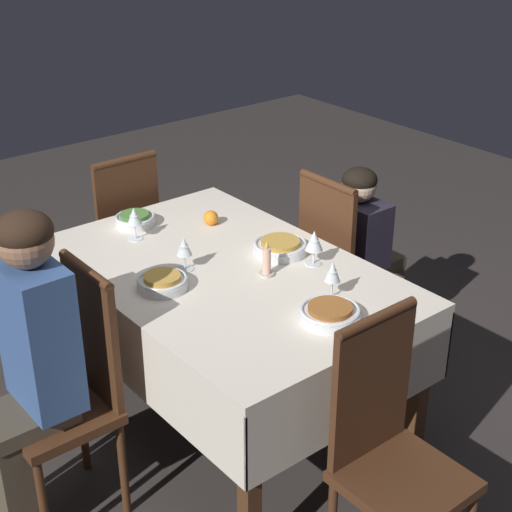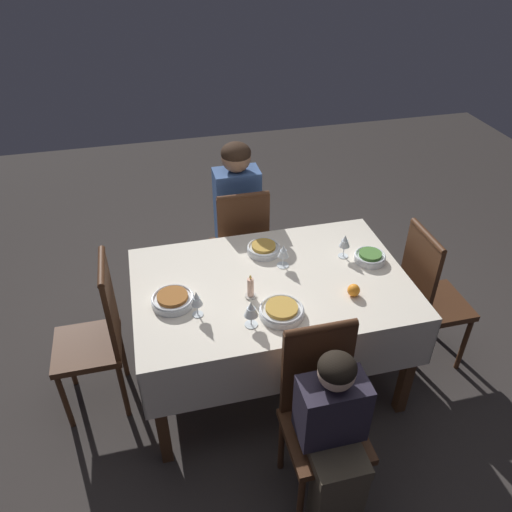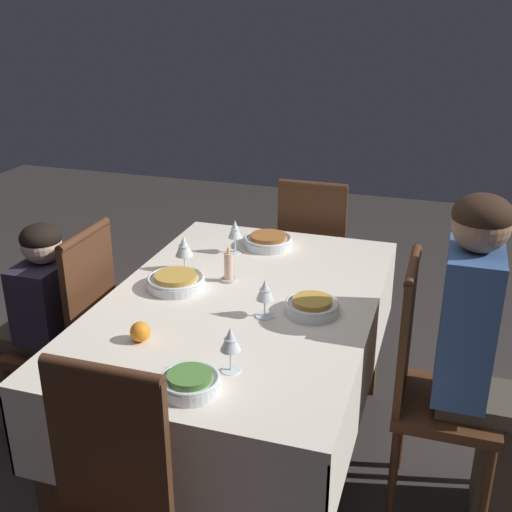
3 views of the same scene
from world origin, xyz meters
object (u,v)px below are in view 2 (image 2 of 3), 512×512
object	(u,v)px
dining_table	(271,295)
person_adult_denim	(236,214)
chair_south	(241,246)
chair_west	(428,294)
bowl_south	(264,249)
wine_glass_north	(251,309)
bowl_west	(370,257)
wine_glass_east	(197,299)
chair_east	(98,333)
wine_glass_west	(345,242)
person_child_dark	(334,439)
orange_fruit	(354,290)
chair_north	(321,411)
bowl_north	(282,311)
wine_glass_south	(283,252)
candle_centerpiece	(251,289)
bowl_east	(173,299)

from	to	relation	value
dining_table	person_adult_denim	size ratio (longest dim) A/B	1.21
chair_south	chair_west	bearing A→B (deg)	141.96
bowl_south	wine_glass_north	bearing A→B (deg)	69.92
wine_glass_north	bowl_west	size ratio (longest dim) A/B	0.82
wine_glass_east	wine_glass_north	bearing A→B (deg)	151.25
chair_east	wine_glass_west	xyz separation A→B (m)	(-1.45, -0.06, 0.34)
person_child_dark	wine_glass_north	world-z (taller)	person_child_dark
dining_table	person_adult_denim	bearing A→B (deg)	-88.68
orange_fruit	chair_north	bearing A→B (deg)	55.73
wine_glass_north	bowl_south	bearing A→B (deg)	-110.08
chair_north	wine_glass_east	world-z (taller)	chair_north
chair_west	orange_fruit	size ratio (longest dim) A/B	14.80
wine_glass_west	chair_west	bearing A→B (deg)	158.68
chair_south	bowl_west	xyz separation A→B (m)	(-0.63, 0.66, 0.26)
chair_east	bowl_south	bearing A→B (deg)	101.77
wine_glass_east	person_child_dark	bearing A→B (deg)	124.69
chair_south	person_adult_denim	world-z (taller)	person_adult_denim
chair_east	bowl_north	bearing A→B (deg)	70.09
wine_glass_south	wine_glass_west	distance (m)	0.37
chair_north	person_adult_denim	bearing A→B (deg)	92.73
wine_glass_north	candle_centerpiece	xyz separation A→B (m)	(-0.05, -0.21, -0.05)
chair_east	chair_west	distance (m)	1.95
chair_north	bowl_north	xyz separation A→B (m)	(0.08, -0.44, 0.26)
person_adult_denim	orange_fruit	xyz separation A→B (m)	(-0.41, 1.08, 0.10)
person_child_dark	chair_east	bearing A→B (deg)	137.28
person_adult_denim	bowl_west	world-z (taller)	person_adult_denim
wine_glass_south	bowl_north	size ratio (longest dim) A/B	0.62
wine_glass_east	chair_south	bearing A→B (deg)	-115.05
wine_glass_east	bowl_east	bearing A→B (deg)	-46.13
bowl_south	wine_glass_west	bearing A→B (deg)	161.45
candle_centerpiece	chair_south	bearing A→B (deg)	-98.49
bowl_north	bowl_east	world-z (taller)	same
bowl_south	wine_glass_west	size ratio (longest dim) A/B	1.33
chair_south	bowl_south	distance (m)	0.51
bowl_north	bowl_east	xyz separation A→B (m)	(0.53, -0.22, 0.00)
dining_table	bowl_south	size ratio (longest dim) A/B	7.67
bowl_north	bowl_east	bearing A→B (deg)	-22.55
person_adult_denim	bowl_south	xyz separation A→B (m)	(-0.05, 0.58, 0.09)
person_adult_denim	person_child_dark	bearing A→B (deg)	92.46
chair_west	wine_glass_south	size ratio (longest dim) A/B	6.99
bowl_south	wine_glass_north	size ratio (longest dim) A/B	1.33
person_adult_denim	wine_glass_west	distance (m)	0.90
bowl_south	person_child_dark	bearing A→B (deg)	91.33
wine_glass_west	wine_glass_north	bearing A→B (deg)	33.54
bowl_south	wine_glass_south	size ratio (longest dim) A/B	1.39
wine_glass_east	bowl_west	xyz separation A→B (m)	(-1.04, -0.22, -0.08)
chair_east	candle_centerpiece	bearing A→B (deg)	78.48
wine_glass_south	orange_fruit	xyz separation A→B (m)	(-0.29, 0.34, -0.06)
bowl_south	bowl_east	xyz separation A→B (m)	(0.57, 0.34, -0.00)
dining_table	wine_glass_north	xyz separation A→B (m)	(0.19, 0.31, 0.20)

